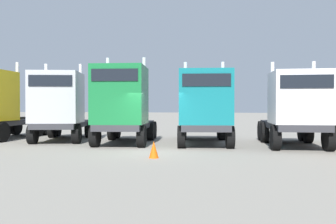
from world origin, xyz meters
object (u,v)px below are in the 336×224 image
object	(u,v)px
semi_truck_teal	(205,107)
semi_truck_white	(296,108)
semi_truck_silver	(60,106)
traffic_cone_near	(154,150)
semi_truck_green	(123,105)

from	to	relation	value
semi_truck_teal	semi_truck_white	world-z (taller)	semi_truck_teal
semi_truck_silver	traffic_cone_near	world-z (taller)	semi_truck_silver
semi_truck_silver	semi_truck_white	size ratio (longest dim) A/B	1.06
semi_truck_silver	semi_truck_green	size ratio (longest dim) A/B	1.04
semi_truck_white	traffic_cone_near	world-z (taller)	semi_truck_white
semi_truck_white	semi_truck_teal	bearing A→B (deg)	-96.31
traffic_cone_near	semi_truck_white	bearing A→B (deg)	39.37
semi_truck_green	semi_truck_white	world-z (taller)	semi_truck_green
semi_truck_green	semi_truck_teal	world-z (taller)	semi_truck_green
semi_truck_silver	semi_truck_green	distance (m)	3.88
semi_truck_green	semi_truck_white	distance (m)	8.22
semi_truck_green	semi_truck_teal	xyz separation A→B (m)	(3.97, 0.72, -0.12)
semi_truck_green	semi_truck_teal	bearing A→B (deg)	91.37
semi_truck_green	traffic_cone_near	distance (m)	5.01
traffic_cone_near	semi_truck_silver	bearing A→B (deg)	144.93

